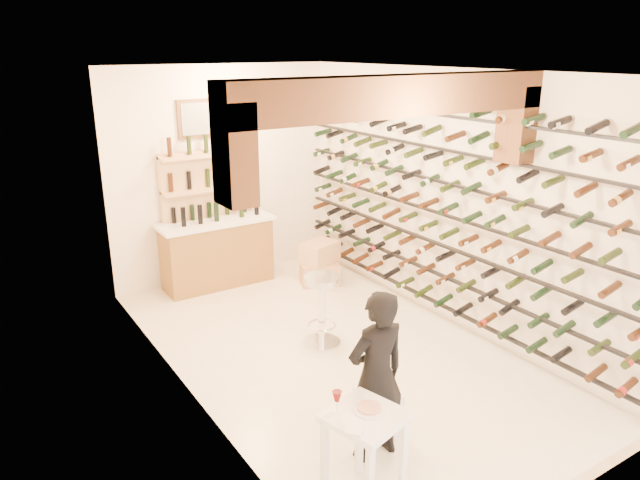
# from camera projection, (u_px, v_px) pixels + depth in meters

# --- Properties ---
(ground) EXTENTS (6.00, 6.00, 0.00)m
(ground) POSITION_uv_depth(u_px,v_px,m) (334.00, 351.00, 7.04)
(ground) COLOR white
(ground) RESTS_ON ground
(room_shell) EXTENTS (3.52, 6.02, 3.21)m
(room_shell) POSITION_uv_depth(u_px,v_px,m) (349.00, 167.00, 6.13)
(room_shell) COLOR white
(room_shell) RESTS_ON ground
(wine_rack) EXTENTS (0.32, 5.70, 2.56)m
(wine_rack) POSITION_uv_depth(u_px,v_px,m) (437.00, 206.00, 7.35)
(wine_rack) COLOR black
(wine_rack) RESTS_ON ground
(back_counter) EXTENTS (1.70, 0.62, 1.29)m
(back_counter) POSITION_uv_depth(u_px,v_px,m) (217.00, 251.00, 8.83)
(back_counter) COLOR olive
(back_counter) RESTS_ON ground
(back_shelving) EXTENTS (1.40, 0.31, 2.73)m
(back_shelving) POSITION_uv_depth(u_px,v_px,m) (208.00, 206.00, 8.82)
(back_shelving) COLOR tan
(back_shelving) RESTS_ON ground
(tasting_table) EXTENTS (0.66, 0.66, 0.95)m
(tasting_table) POSITION_uv_depth(u_px,v_px,m) (364.00, 430.00, 4.55)
(tasting_table) COLOR white
(tasting_table) RESTS_ON ground
(white_stool) EXTENTS (0.39, 0.39, 0.43)m
(white_stool) POSITION_uv_depth(u_px,v_px,m) (378.00, 412.00, 5.50)
(white_stool) COLOR white
(white_stool) RESTS_ON ground
(person) EXTENTS (0.58, 0.39, 1.56)m
(person) POSITION_uv_depth(u_px,v_px,m) (376.00, 376.00, 5.02)
(person) COLOR black
(person) RESTS_ON ground
(chrome_barstool) EXTENTS (0.45, 0.45, 0.88)m
(chrome_barstool) POSITION_uv_depth(u_px,v_px,m) (322.00, 305.00, 7.04)
(chrome_barstool) COLOR silver
(chrome_barstool) RESTS_ON ground
(crate_lower) EXTENTS (0.67, 0.57, 0.34)m
(crate_lower) POSITION_uv_depth(u_px,v_px,m) (320.00, 273.00, 8.97)
(crate_lower) COLOR tan
(crate_lower) RESTS_ON ground
(crate_upper) EXTENTS (0.63, 0.52, 0.32)m
(crate_upper) POSITION_uv_depth(u_px,v_px,m) (320.00, 253.00, 8.87)
(crate_upper) COLOR tan
(crate_upper) RESTS_ON crate_lower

